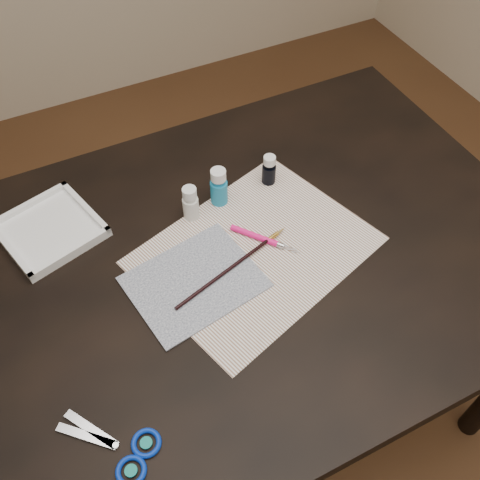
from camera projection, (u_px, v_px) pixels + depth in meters
name	position (u px, v px, depth m)	size (l,w,h in m)	color
ground	(240.00, 399.00, 1.71)	(3.50, 3.50, 0.02)	#422614
table	(240.00, 341.00, 1.41)	(1.30, 0.90, 0.75)	black
paper	(255.00, 250.00, 1.12)	(0.46, 0.35, 0.00)	white
canvas	(194.00, 282.00, 1.07)	(0.25, 0.20, 0.00)	#0F1734
paint_bottle_white	(190.00, 203.00, 1.15)	(0.04, 0.04, 0.09)	silver
paint_bottle_cyan	(219.00, 187.00, 1.18)	(0.04, 0.04, 0.09)	teal
paint_bottle_navy	(269.00, 170.00, 1.22)	(0.03, 0.03, 0.08)	black
paintbrush	(234.00, 266.00, 1.09)	(0.30, 0.01, 0.01)	black
craft_knife	(265.00, 240.00, 1.13)	(0.16, 0.01, 0.01)	#FF147C
scissors	(104.00, 445.00, 0.87)	(0.19, 0.10, 0.01)	silver
palette_tray	(50.00, 229.00, 1.15)	(0.19, 0.19, 0.02)	white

